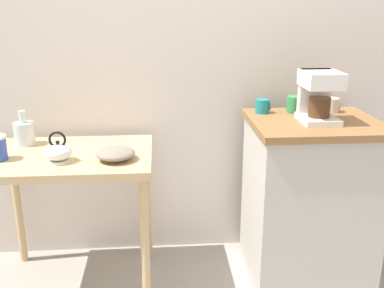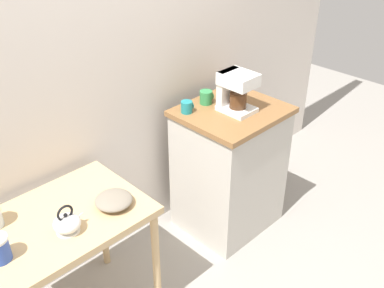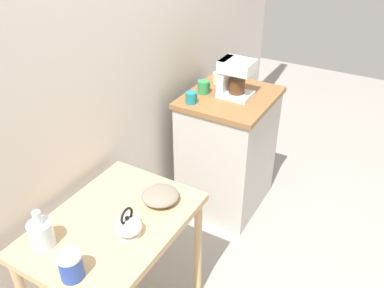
{
  "view_description": "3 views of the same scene",
  "coord_description": "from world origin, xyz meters",
  "px_view_note": "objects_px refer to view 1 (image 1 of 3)",
  "views": [
    {
      "loc": [
        -0.11,
        -2.15,
        1.52
      ],
      "look_at": [
        0.05,
        -0.03,
        0.84
      ],
      "focal_mm": 41.7,
      "sensor_mm": 36.0,
      "label": 1
    },
    {
      "loc": [
        -1.31,
        -1.62,
        2.23
      ],
      "look_at": [
        0.25,
        -0.04,
        0.9
      ],
      "focal_mm": 41.73,
      "sensor_mm": 36.0,
      "label": 2
    },
    {
      "loc": [
        -1.63,
        -0.99,
        2.12
      ],
      "look_at": [
        0.13,
        0.02,
        0.85
      ],
      "focal_mm": 37.43,
      "sensor_mm": 36.0,
      "label": 3
    }
  ],
  "objects_px": {
    "bowl_stoneware": "(115,153)",
    "mug_small_cream": "(332,105)",
    "mug_tall_green": "(295,104)",
    "coffee_maker": "(318,94)",
    "glass_carafe_vase": "(24,133)",
    "teakettle": "(59,152)",
    "mug_dark_teal": "(263,106)"
  },
  "relations": [
    {
      "from": "bowl_stoneware",
      "to": "mug_tall_green",
      "type": "xyz_separation_m",
      "value": [
        0.97,
        0.28,
        0.17
      ]
    },
    {
      "from": "teakettle",
      "to": "coffee_maker",
      "type": "bearing_deg",
      "value": 3.79
    },
    {
      "from": "bowl_stoneware",
      "to": "glass_carafe_vase",
      "type": "bearing_deg",
      "value": 150.76
    },
    {
      "from": "glass_carafe_vase",
      "to": "mug_tall_green",
      "type": "height_order",
      "value": "mug_tall_green"
    },
    {
      "from": "glass_carafe_vase",
      "to": "mug_dark_teal",
      "type": "xyz_separation_m",
      "value": [
        1.3,
        -0.01,
        0.13
      ]
    },
    {
      "from": "bowl_stoneware",
      "to": "teakettle",
      "type": "height_order",
      "value": "teakettle"
    },
    {
      "from": "teakettle",
      "to": "glass_carafe_vase",
      "type": "relative_size",
      "value": 0.85
    },
    {
      "from": "bowl_stoneware",
      "to": "coffee_maker",
      "type": "relative_size",
      "value": 0.75
    },
    {
      "from": "teakettle",
      "to": "mug_small_cream",
      "type": "distance_m",
      "value": 1.49
    },
    {
      "from": "glass_carafe_vase",
      "to": "mug_tall_green",
      "type": "xyz_separation_m",
      "value": [
        1.49,
        -0.01,
        0.13
      ]
    },
    {
      "from": "bowl_stoneware",
      "to": "mug_small_cream",
      "type": "relative_size",
      "value": 2.24
    },
    {
      "from": "bowl_stoneware",
      "to": "mug_dark_teal",
      "type": "bearing_deg",
      "value": 19.09
    },
    {
      "from": "teakettle",
      "to": "mug_tall_green",
      "type": "xyz_separation_m",
      "value": [
        1.24,
        0.28,
        0.15
      ]
    },
    {
      "from": "mug_dark_teal",
      "to": "mug_tall_green",
      "type": "distance_m",
      "value": 0.18
    },
    {
      "from": "bowl_stoneware",
      "to": "coffee_maker",
      "type": "height_order",
      "value": "coffee_maker"
    },
    {
      "from": "mug_dark_teal",
      "to": "coffee_maker",
      "type": "bearing_deg",
      "value": -38.79
    },
    {
      "from": "teakettle",
      "to": "coffee_maker",
      "type": "height_order",
      "value": "coffee_maker"
    },
    {
      "from": "mug_small_cream",
      "to": "mug_tall_green",
      "type": "height_order",
      "value": "mug_tall_green"
    },
    {
      "from": "teakettle",
      "to": "bowl_stoneware",
      "type": "bearing_deg",
      "value": 1.08
    },
    {
      "from": "glass_carafe_vase",
      "to": "mug_tall_green",
      "type": "relative_size",
      "value": 2.1
    },
    {
      "from": "mug_dark_teal",
      "to": "mug_tall_green",
      "type": "height_order",
      "value": "mug_tall_green"
    },
    {
      "from": "coffee_maker",
      "to": "mug_tall_green",
      "type": "distance_m",
      "value": 0.23
    },
    {
      "from": "bowl_stoneware",
      "to": "glass_carafe_vase",
      "type": "xyz_separation_m",
      "value": [
        -0.51,
        0.29,
        0.03
      ]
    },
    {
      "from": "teakettle",
      "to": "glass_carafe_vase",
      "type": "height_order",
      "value": "glass_carafe_vase"
    },
    {
      "from": "glass_carafe_vase",
      "to": "mug_dark_teal",
      "type": "bearing_deg",
      "value": -0.62
    },
    {
      "from": "bowl_stoneware",
      "to": "mug_small_cream",
      "type": "xyz_separation_m",
      "value": [
        1.18,
        0.27,
        0.16
      ]
    },
    {
      "from": "teakettle",
      "to": "mug_small_cream",
      "type": "bearing_deg",
      "value": 10.64
    },
    {
      "from": "bowl_stoneware",
      "to": "mug_small_cream",
      "type": "height_order",
      "value": "mug_small_cream"
    },
    {
      "from": "teakettle",
      "to": "mug_dark_teal",
      "type": "distance_m",
      "value": 1.11
    },
    {
      "from": "mug_dark_teal",
      "to": "mug_small_cream",
      "type": "relative_size",
      "value": 0.93
    },
    {
      "from": "bowl_stoneware",
      "to": "mug_small_cream",
      "type": "bearing_deg",
      "value": 12.78
    },
    {
      "from": "glass_carafe_vase",
      "to": "coffee_maker",
      "type": "relative_size",
      "value": 0.73
    }
  ]
}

